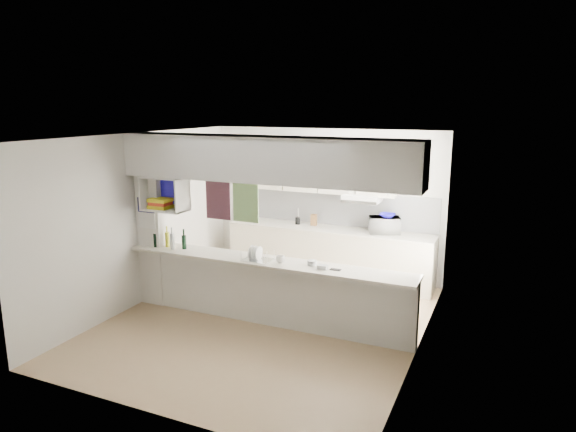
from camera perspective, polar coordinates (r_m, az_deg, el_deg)
The scene contains 16 objects.
floor at distance 7.38m, azimuth -2.55°, elevation -11.73°, with size 4.80×4.80×0.00m, color tan.
ceiling at distance 6.75m, azimuth -2.76°, elevation 8.86°, with size 4.80×4.80×0.00m, color white.
wall_back at distance 9.11m, azimuth 4.10°, elevation 1.50°, with size 4.20×4.20×0.00m, color silver.
wall_left at distance 8.09m, azimuth -16.09°, elevation -0.35°, with size 4.80×4.80×0.00m, color silver.
wall_right at distance 6.33m, azimuth 14.67°, elevation -3.73°, with size 4.80×4.80×0.00m, color silver.
servery_partition at distance 6.95m, azimuth -3.96°, elevation 1.12°, with size 4.20×0.50×2.60m.
cubby_shelf at distance 7.63m, azimuth -13.49°, elevation 2.21°, with size 0.65×0.35×0.50m.
kitchen_run at distance 8.92m, azimuth 4.44°, elevation -1.87°, with size 3.60×0.63×2.24m.
microwave at distance 8.61m, azimuth 10.68°, elevation -0.98°, with size 0.49×0.34×0.27m, color white.
bowl at distance 8.53m, azimuth 10.99°, elevation 0.05°, with size 0.26×0.26×0.06m, color #150EA0.
dish_rack at distance 7.02m, azimuth -3.40°, elevation -4.30°, with size 0.40×0.31×0.21m.
cup at distance 6.87m, azimuth -0.87°, elevation -4.81°, with size 0.12×0.12×0.10m, color white.
wine_bottles at distance 7.79m, azimuth -13.00°, elevation -2.63°, with size 0.52×0.15×0.33m.
plastic_tubs at distance 6.76m, azimuth 3.25°, elevation -5.41°, with size 0.48×0.21×0.06m.
utensil_jar at distance 9.09m, azimuth 1.08°, elevation -0.54°, with size 0.09×0.09×0.12m, color black.
knife_block at distance 9.01m, azimuth 2.89°, elevation -0.43°, with size 0.10×0.08×0.20m, color brown.
Camera 1 is at (3.02, -6.03, 3.00)m, focal length 32.00 mm.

